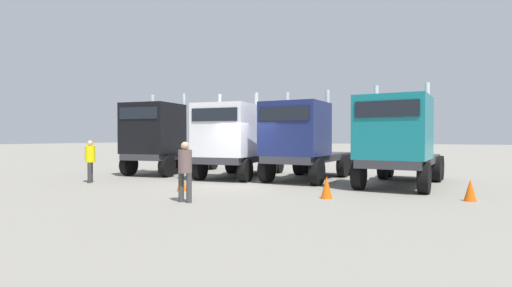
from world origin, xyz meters
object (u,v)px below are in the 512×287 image
at_px(semi_truck_white, 232,140).
at_px(semi_truck_navy, 302,141).
at_px(visitor_in_hivis, 90,158).
at_px(semi_truck_black, 161,138).
at_px(traffic_cone_far, 327,187).
at_px(visitor_with_camera, 185,167).
at_px(traffic_cone_near, 470,190).
at_px(traffic_cone_mid, 182,182).
at_px(semi_truck_teal, 397,140).

xyz_separation_m(semi_truck_white, semi_truck_navy, (3.20, 0.53, 0.00)).
relative_size(semi_truck_white, visitor_in_hivis, 3.42).
relative_size(semi_truck_black, semi_truck_white, 1.04).
relative_size(semi_truck_black, traffic_cone_far, 8.91).
distance_m(semi_truck_black, visitor_with_camera, 9.13).
distance_m(semi_truck_black, traffic_cone_near, 14.14).
bearing_deg(semi_truck_white, semi_truck_navy, 92.56).
bearing_deg(traffic_cone_mid, semi_truck_navy, 62.39).
xyz_separation_m(visitor_with_camera, traffic_cone_far, (3.44, 2.61, -0.68)).
relative_size(semi_truck_navy, visitor_with_camera, 3.43).
distance_m(semi_truck_white, traffic_cone_mid, 4.68).
relative_size(semi_truck_white, traffic_cone_mid, 9.23).
xyz_separation_m(semi_truck_teal, traffic_cone_mid, (-6.56, -4.59, -1.46)).
height_order(semi_truck_black, traffic_cone_far, semi_truck_black).
relative_size(semi_truck_navy, traffic_cone_near, 9.07).
relative_size(semi_truck_black, semi_truck_navy, 1.04).
bearing_deg(semi_truck_black, visitor_with_camera, 38.04).
xyz_separation_m(visitor_in_hivis, traffic_cone_far, (10.06, 0.49, -0.67)).
relative_size(traffic_cone_near, traffic_cone_far, 0.95).
xyz_separation_m(semi_truck_black, semi_truck_navy, (7.51, 0.47, -0.10)).
xyz_separation_m(semi_truck_teal, visitor_with_camera, (-4.96, -6.44, -0.75)).
xyz_separation_m(traffic_cone_mid, traffic_cone_far, (5.04, 0.76, 0.03)).
distance_m(semi_truck_white, visitor_with_camera, 6.69).
xyz_separation_m(semi_truck_white, visitor_in_hivis, (-4.40, -4.15, -0.73)).
xyz_separation_m(visitor_with_camera, traffic_cone_near, (7.37, 4.12, -0.69)).
distance_m(traffic_cone_mid, traffic_cone_far, 5.09).
height_order(semi_truck_teal, visitor_with_camera, semi_truck_teal).
xyz_separation_m(semi_truck_black, visitor_with_camera, (6.52, -6.33, -0.82)).
bearing_deg(traffic_cone_mid, semi_truck_black, 137.68).
height_order(traffic_cone_mid, traffic_cone_far, traffic_cone_far).
relative_size(semi_truck_black, visitor_in_hivis, 3.56).
distance_m(semi_truck_teal, traffic_cone_near, 3.64).
distance_m(visitor_in_hivis, traffic_cone_near, 14.15).
distance_m(semi_truck_black, visitor_in_hivis, 4.30).
bearing_deg(semi_truck_white, semi_truck_teal, 84.52).
xyz_separation_m(semi_truck_navy, visitor_with_camera, (-0.99, -6.80, -0.73)).
distance_m(semi_truck_white, traffic_cone_near, 9.92).
bearing_deg(traffic_cone_far, semi_truck_teal, 68.29).
bearing_deg(semi_truck_navy, semi_truck_white, -80.12).
height_order(semi_truck_black, semi_truck_teal, semi_truck_black).
bearing_deg(traffic_cone_far, semi_truck_white, 147.12).
height_order(semi_truck_white, semi_truck_teal, semi_truck_teal).
distance_m(visitor_with_camera, traffic_cone_near, 8.47).
distance_m(semi_truck_white, semi_truck_teal, 7.18).
height_order(semi_truck_navy, visitor_with_camera, semi_truck_navy).
bearing_deg(visitor_with_camera, visitor_in_hivis, 70.92).
relative_size(semi_truck_white, traffic_cone_far, 8.56).
bearing_deg(semi_truck_white, visitor_in_hivis, -53.63).
bearing_deg(visitor_with_camera, traffic_cone_near, -62.09).
bearing_deg(traffic_cone_near, visitor_with_camera, -150.76).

